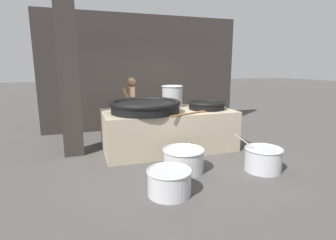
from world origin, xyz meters
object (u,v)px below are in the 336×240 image
at_px(cook, 132,106).
at_px(giant_wok_far, 207,105).
at_px(stock_pot, 172,96).
at_px(prep_bowl_vegetables, 263,158).
at_px(prep_bowl_meat, 169,181).
at_px(giant_wok_near, 145,106).
at_px(prep_bowl_extra, 184,159).

bearing_deg(cook, giant_wok_far, 150.36).
bearing_deg(stock_pot, prep_bowl_vegetables, -67.30).
bearing_deg(cook, prep_bowl_meat, 98.37).
relative_size(giant_wok_near, prep_bowl_meat, 2.26).
relative_size(giant_wok_far, prep_bowl_extra, 1.12).
relative_size(giant_wok_far, prep_bowl_meat, 1.26).
bearing_deg(cook, prep_bowl_extra, 109.99).
xyz_separation_m(giant_wok_far, prep_bowl_meat, (-1.61, -2.01, -0.79)).
bearing_deg(stock_pot, giant_wok_near, -145.65).
distance_m(giant_wok_far, cook, 1.99).
bearing_deg(prep_bowl_extra, giant_wok_near, 106.60).
distance_m(giant_wok_near, prep_bowl_vegetables, 2.62).
bearing_deg(prep_bowl_meat, stock_pot, 69.63).
xyz_separation_m(giant_wok_near, stock_pot, (0.82, 0.56, 0.13)).
xyz_separation_m(cook, prep_bowl_vegetables, (1.85, -2.96, -0.63)).
bearing_deg(prep_bowl_vegetables, prep_bowl_meat, -170.71).
height_order(giant_wok_far, cook, cook).
bearing_deg(giant_wok_far, prep_bowl_extra, -130.53).
bearing_deg(giant_wok_far, prep_bowl_meat, -128.65).
distance_m(cook, prep_bowl_meat, 3.34).
distance_m(cook, prep_bowl_extra, 2.64).
relative_size(giant_wok_far, stock_pot, 1.60).
distance_m(prep_bowl_vegetables, prep_bowl_extra, 1.47).
distance_m(giant_wok_near, prep_bowl_meat, 2.22).
bearing_deg(stock_pot, giant_wok_far, -43.15).
xyz_separation_m(giant_wok_far, prep_bowl_vegetables, (0.32, -1.70, -0.76)).
xyz_separation_m(stock_pot, prep_bowl_extra, (-0.44, -1.86, -0.94)).
bearing_deg(prep_bowl_meat, cook, 88.64).
distance_m(giant_wok_far, prep_bowl_vegetables, 1.89).
bearing_deg(giant_wok_near, prep_bowl_extra, -73.40).
distance_m(giant_wok_far, stock_pot, 0.89).
relative_size(giant_wok_near, prep_bowl_vegetables, 1.78).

